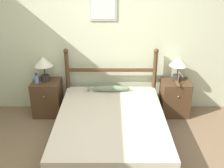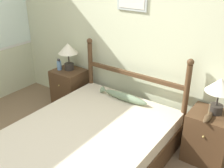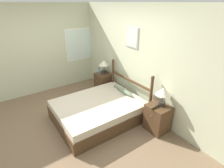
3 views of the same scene
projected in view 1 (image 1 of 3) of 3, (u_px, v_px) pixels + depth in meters
The scene contains 10 objects.
wall_back at pixel (103, 37), 4.29m from camera, with size 6.40×0.08×2.55m.
bed at pixel (111, 129), 3.73m from camera, with size 1.53×1.95×0.45m.
headboard at pixel (111, 77), 4.42m from camera, with size 1.54×0.08×1.14m.
nightstand_left at pixel (47, 98), 4.45m from camera, with size 0.46×0.44×0.60m.
nightstand_right at pixel (174, 98), 4.45m from camera, with size 0.46×0.44×0.60m.
table_lamp_left at pixel (43, 64), 4.23m from camera, with size 0.30×0.30×0.41m.
table_lamp_right at pixel (178, 64), 4.24m from camera, with size 0.30×0.30×0.41m.
bottle at pixel (36, 78), 4.24m from camera, with size 0.07×0.07×0.18m.
model_boat at pixel (178, 83), 4.19m from camera, with size 0.07×0.25×0.18m.
fish_pillow at pixel (109, 89), 4.31m from camera, with size 0.70×0.10×0.11m.
Camera 1 is at (0.14, -2.49, 2.35)m, focal length 42.00 mm.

